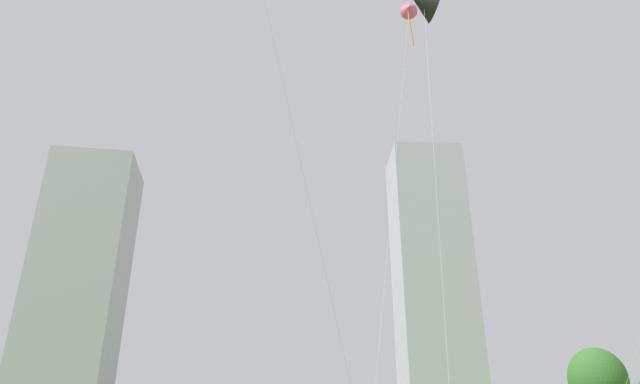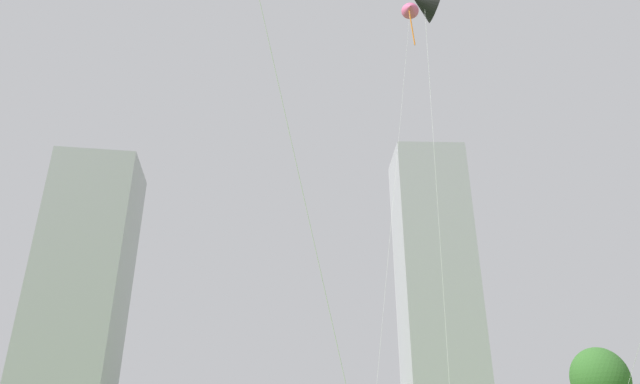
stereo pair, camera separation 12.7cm
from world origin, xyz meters
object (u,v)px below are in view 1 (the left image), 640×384
Objects in this scene: kite_flying_3 at (424,2)px; park_tree_1 at (598,381)px; distant_highrise_0 at (77,292)px; distant_highrise_1 at (433,286)px; kite_flying_2 at (409,9)px.

park_tree_1 is at bearing 43.91° from kite_flying_3.
distant_highrise_0 is at bearing 126.55° from park_tree_1.
distant_highrise_1 reaches higher than distant_highrise_0.
park_tree_1 is 118.84m from distant_highrise_1.
kite_flying_3 is at bearing -136.09° from park_tree_1.
distant_highrise_0 is at bearing 118.96° from kite_flying_3.
kite_flying_3 is at bearing -100.07° from kite_flying_2.
kite_flying_3 is 0.38× the size of distant_highrise_0.
kite_flying_2 is 0.44× the size of distant_highrise_1.
distant_highrise_1 is (27.62, 110.91, 5.58)m from kite_flying_2.
kite_flying_3 is (-2.15, -12.10, -10.64)m from kite_flying_2.
kite_flying_2 is at bearing 79.93° from kite_flying_3.
distant_highrise_1 reaches higher than kite_flying_3.
distant_highrise_0 is 89.38m from distant_highrise_1.
park_tree_1 is 118.08m from distant_highrise_0.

